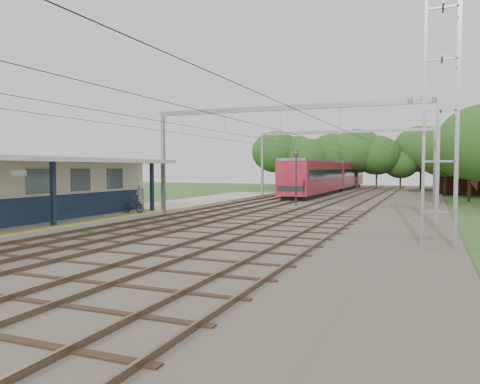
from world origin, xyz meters
The scene contains 15 objects.
ground centered at (0.00, 0.00, 0.00)m, with size 160.00×160.00×0.00m, color #2D4C1E.
ballast_bed centered at (4.00, 30.00, 0.05)m, with size 18.00×90.00×0.10m, color #473D33.
platform centered at (-7.50, 14.00, 0.17)m, with size 5.00×52.00×0.35m, color gray.
yellow_stripe centered at (-5.25, 14.00, 0.35)m, with size 0.45×52.00×0.01m, color yellow.
station_building centered at (-8.88, 7.00, 2.04)m, with size 3.41×18.00×3.40m.
canopy centered at (-7.77, 6.00, 3.64)m, with size 6.40×20.00×3.44m.
rail_tracks centered at (1.50, 30.00, 0.18)m, with size 11.80×88.00×0.15m.
catenary_system centered at (3.39, 25.28, 5.51)m, with size 17.22×88.00×7.00m.
lattice_pylon centered at (12.00, 8.00, 6.00)m, with size 1.30×1.30×12.00m.
tree_band centered at (3.84, 57.12, 4.92)m, with size 31.72×30.88×8.82m.
house_far centered at (16.00, 52.00, 3.23)m, with size 8.00×6.12×8.66m.
person centered at (-6.69, 14.76, 1.23)m, with size 0.65×0.42×1.77m, color silver.
bicycle centered at (-6.02, 12.99, 0.82)m, with size 0.45×1.58×0.95m, color black.
train centered at (-0.50, 49.70, 2.27)m, with size 3.12×38.80×4.08m.
signal_post centered at (1.35, 25.44, 3.03)m, with size 0.34×0.29×4.68m.
Camera 1 is at (11.67, -12.17, 3.23)m, focal length 35.00 mm.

